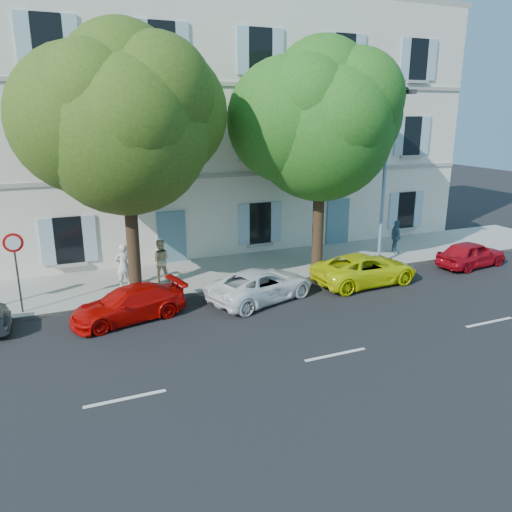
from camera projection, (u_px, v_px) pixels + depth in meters
name	position (u px, v px, depth m)	size (l,w,h in m)	color
ground	(277.00, 307.00, 18.04)	(90.00, 90.00, 0.00)	black
sidewalk	(234.00, 271.00, 21.96)	(36.00, 4.50, 0.15)	#A09E96
kerb	(253.00, 286.00, 20.03)	(36.00, 0.16, 0.16)	#9E998E
building	(193.00, 129.00, 25.42)	(28.00, 7.00, 12.00)	silver
car_red_coupe	(129.00, 304.00, 16.81)	(1.58, 3.90, 1.13)	#C10805
car_white_coupe	(261.00, 285.00, 18.60)	(1.96, 4.25, 1.18)	white
car_yellow_supercar	(365.00, 269.00, 20.39)	(2.06, 4.46, 1.24)	#D7E009
car_red_hatchback	(471.00, 254.00, 22.66)	(1.42, 3.52, 1.20)	#AB0A15
tree_left	(125.00, 129.00, 17.49)	(6.08, 6.08, 9.43)	#3A2819
tree_right	(321.00, 129.00, 20.78)	(6.04, 6.04, 9.31)	#3A2819
road_sign	(15.00, 256.00, 16.64)	(0.65, 0.11, 2.80)	#383A3D
street_lamp	(387.00, 169.00, 21.44)	(0.29, 1.63, 7.61)	#7293BF
pedestrian_a	(124.00, 266.00, 19.47)	(0.64, 0.42, 1.75)	silver
pedestrian_b	(160.00, 261.00, 20.16)	(0.85, 0.66, 1.75)	tan
pedestrian_c	(396.00, 237.00, 24.28)	(0.96, 0.40, 1.64)	slate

